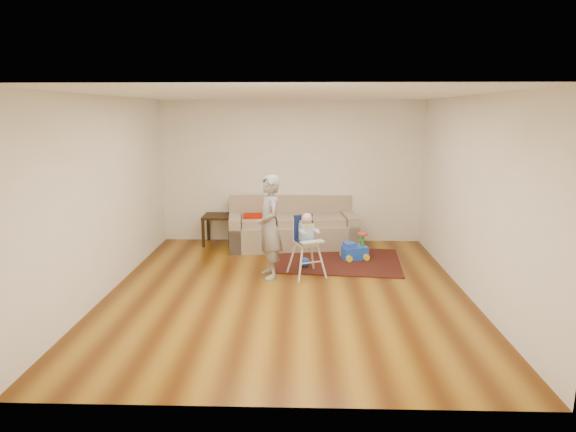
{
  "coord_description": "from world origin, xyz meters",
  "views": [
    {
      "loc": [
        0.19,
        -6.43,
        2.49
      ],
      "look_at": [
        0.0,
        0.4,
        1.0
      ],
      "focal_mm": 30.0,
      "sensor_mm": 36.0,
      "label": 1
    }
  ],
  "objects_px": {
    "sofa": "(292,223)",
    "ride_on_toy": "(355,246)",
    "toy_ball": "(305,262)",
    "high_chair": "(307,246)",
    "adult": "(269,227)",
    "side_table": "(219,229)"
  },
  "relations": [
    {
      "from": "sofa",
      "to": "adult",
      "type": "xyz_separation_m",
      "value": [
        -0.31,
        -1.71,
        0.33
      ]
    },
    {
      "from": "toy_ball",
      "to": "adult",
      "type": "relative_size",
      "value": 0.1
    },
    {
      "from": "toy_ball",
      "to": "sofa",
      "type": "bearing_deg",
      "value": 100.25
    },
    {
      "from": "ride_on_toy",
      "to": "toy_ball",
      "type": "height_order",
      "value": "ride_on_toy"
    },
    {
      "from": "side_table",
      "to": "adult",
      "type": "distance_m",
      "value": 2.23
    },
    {
      "from": "sofa",
      "to": "side_table",
      "type": "distance_m",
      "value": 1.44
    },
    {
      "from": "sofa",
      "to": "adult",
      "type": "distance_m",
      "value": 1.77
    },
    {
      "from": "sofa",
      "to": "high_chair",
      "type": "height_order",
      "value": "high_chair"
    },
    {
      "from": "side_table",
      "to": "toy_ball",
      "type": "bearing_deg",
      "value": -40.8
    },
    {
      "from": "toy_ball",
      "to": "high_chair",
      "type": "distance_m",
      "value": 0.55
    },
    {
      "from": "toy_ball",
      "to": "adult",
      "type": "height_order",
      "value": "adult"
    },
    {
      "from": "side_table",
      "to": "high_chair",
      "type": "bearing_deg",
      "value": -47.35
    },
    {
      "from": "sofa",
      "to": "ride_on_toy",
      "type": "bearing_deg",
      "value": -43.73
    },
    {
      "from": "high_chair",
      "to": "side_table",
      "type": "bearing_deg",
      "value": 108.93
    },
    {
      "from": "ride_on_toy",
      "to": "sofa",
      "type": "bearing_deg",
      "value": 126.49
    },
    {
      "from": "ride_on_toy",
      "to": "adult",
      "type": "height_order",
      "value": "adult"
    },
    {
      "from": "ride_on_toy",
      "to": "adult",
      "type": "xyz_separation_m",
      "value": [
        -1.4,
        -0.9,
        0.55
      ]
    },
    {
      "from": "toy_ball",
      "to": "adult",
      "type": "bearing_deg",
      "value": -139.96
    },
    {
      "from": "high_chair",
      "to": "adult",
      "type": "xyz_separation_m",
      "value": [
        -0.56,
        -0.06,
        0.31
      ]
    },
    {
      "from": "sofa",
      "to": "ride_on_toy",
      "type": "distance_m",
      "value": 1.36
    },
    {
      "from": "ride_on_toy",
      "to": "adult",
      "type": "distance_m",
      "value": 1.75
    },
    {
      "from": "sofa",
      "to": "side_table",
      "type": "height_order",
      "value": "sofa"
    }
  ]
}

